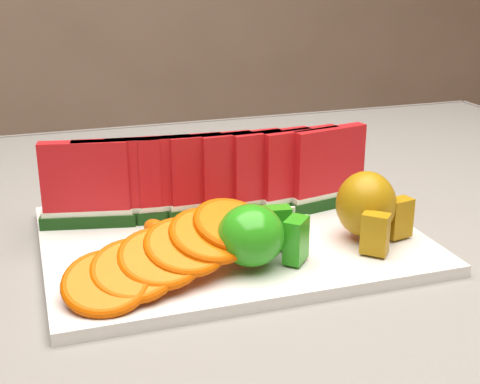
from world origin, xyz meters
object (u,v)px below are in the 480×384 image
(apple_cluster, at_px, (257,235))
(pear_cluster, at_px, (368,207))
(side_plate, at_px, (177,164))
(platter, at_px, (231,239))

(apple_cluster, xyz_separation_m, pear_cluster, (0.13, 0.02, 0.01))
(side_plate, bearing_deg, platter, -91.24)
(pear_cluster, bearing_deg, apple_cluster, -170.71)
(apple_cluster, distance_m, side_plate, 0.37)
(platter, distance_m, pear_cluster, 0.15)
(platter, height_order, apple_cluster, apple_cluster)
(apple_cluster, bearing_deg, side_plate, 89.14)
(platter, bearing_deg, apple_cluster, -89.56)
(apple_cluster, bearing_deg, platter, 90.44)
(platter, height_order, side_plate, platter)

